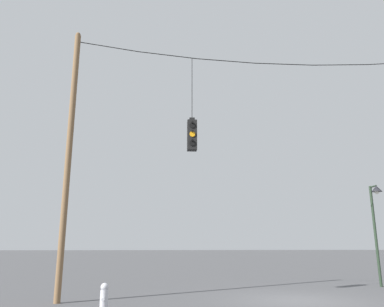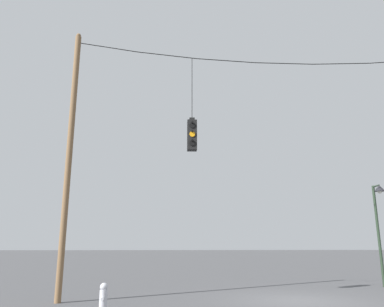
% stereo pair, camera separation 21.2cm
% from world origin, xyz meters
% --- Properties ---
extents(ground_plane, '(200.00, 200.00, 0.00)m').
position_xyz_m(ground_plane, '(0.00, 0.00, 0.00)').
color(ground_plane, '#4C4C4F').
extents(utility_pole_left, '(0.21, 0.21, 9.49)m').
position_xyz_m(utility_pole_left, '(-7.78, -0.04, 4.74)').
color(utility_pole_left, brown).
rests_on(utility_pole_left, ground_plane).
extents(span_wire, '(15.57, 0.03, 0.66)m').
position_xyz_m(span_wire, '(-0.00, -0.04, 8.70)').
color(span_wire, black).
extents(traffic_light_near_right_pole, '(0.34, 0.46, 3.58)m').
position_xyz_m(traffic_light_near_right_pole, '(-3.52, -0.04, 5.62)').
color(traffic_light_near_right_pole, black).
extents(street_lamp, '(0.46, 0.79, 4.41)m').
position_xyz_m(street_lamp, '(5.01, 3.46, 3.25)').
color(street_lamp, '#233323').
rests_on(street_lamp, ground_plane).
extents(fire_hydrant, '(0.22, 0.30, 0.75)m').
position_xyz_m(fire_hydrant, '(-6.10, -1.60, 0.38)').
color(fire_hydrant, silver).
rests_on(fire_hydrant, ground_plane).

